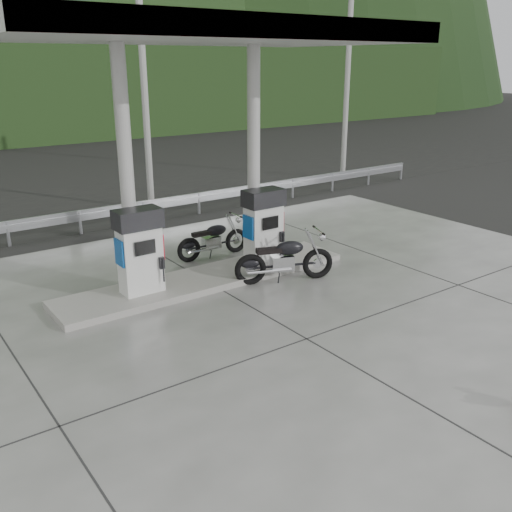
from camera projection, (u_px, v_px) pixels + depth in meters
ground at (273, 321)px, 11.16m from camera, size 160.00×160.00×0.00m
forecourt_apron at (273, 320)px, 11.15m from camera, size 18.00×14.00×0.02m
pump_island at (207, 279)px, 13.04m from camera, size 7.00×1.40×0.15m
gas_pump_left at (140, 251)px, 11.84m from camera, size 0.95×0.55×1.80m
gas_pump_right at (263, 226)px, 13.61m from camera, size 0.95×0.55×1.80m
canopy_column_left at (126, 172)px, 11.63m from camera, size 0.30×0.30×5.00m
canopy_column_right at (254, 157)px, 13.40m from camera, size 0.30×0.30×5.00m
canopy_roof at (200, 31)px, 11.33m from camera, size 8.50×5.00×0.40m
guardrail at (112, 206)px, 17.07m from camera, size 26.00×0.16×1.42m
road at (74, 206)px, 19.98m from camera, size 60.00×7.00×0.01m
utility_pole_b at (144, 88)px, 18.25m from camera, size 0.22×0.22×8.00m
utility_pole_c at (347, 82)px, 23.22m from camera, size 0.22×0.22×8.00m
motorcycle_left at (285, 260)px, 12.95m from camera, size 2.27×1.43×1.03m
motorcycle_right at (213, 240)px, 14.59m from camera, size 1.92×0.66×0.90m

